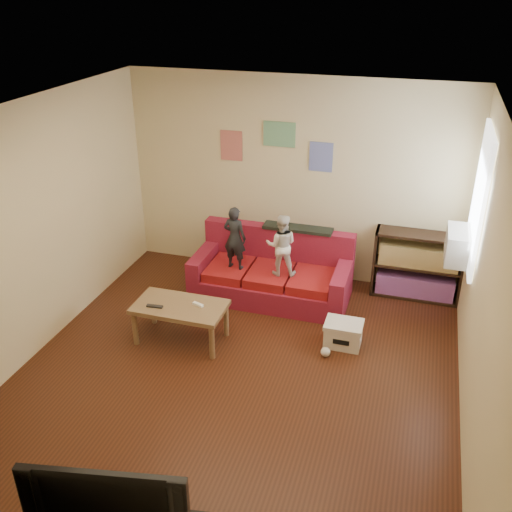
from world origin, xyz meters
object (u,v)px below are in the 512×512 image
(bookshelf, at_px, (417,269))
(television, at_px, (111,495))
(child_b, at_px, (281,245))
(sofa, at_px, (273,275))
(child_a, at_px, (235,238))
(coffee_table, at_px, (180,310))
(file_box, at_px, (343,334))

(bookshelf, relative_size, television, 1.02)
(child_b, height_order, bookshelf, child_b)
(sofa, bearing_deg, child_a, -159.60)
(coffee_table, relative_size, television, 0.95)
(child_a, height_order, television, child_a)
(coffee_table, distance_m, television, 2.88)
(child_b, relative_size, file_box, 1.87)
(sofa, distance_m, child_a, 0.72)
(child_a, height_order, child_b, child_a)
(file_box, bearing_deg, child_a, 155.55)
(bookshelf, bearing_deg, coffee_table, -144.31)
(sofa, distance_m, file_box, 1.37)
(child_b, distance_m, coffee_table, 1.48)
(child_a, distance_m, television, 3.91)
(sofa, distance_m, coffee_table, 1.49)
(child_b, relative_size, bookshelf, 0.71)
(television, bearing_deg, coffee_table, 94.25)
(bookshelf, distance_m, television, 4.89)
(television, bearing_deg, sofa, 79.39)
(child_b, distance_m, file_box, 1.32)
(file_box, bearing_deg, bookshelf, 62.36)
(child_b, height_order, television, child_b)
(sofa, relative_size, file_box, 4.72)
(sofa, distance_m, television, 4.07)
(coffee_table, xyz_separation_m, television, (0.74, -2.75, 0.38))
(coffee_table, height_order, television, television)
(coffee_table, height_order, bookshelf, bookshelf)
(sofa, relative_size, television, 1.84)
(child_b, height_order, coffee_table, child_b)
(bookshelf, bearing_deg, child_b, -157.58)
(bookshelf, bearing_deg, child_a, -163.22)
(sofa, height_order, file_box, sofa)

